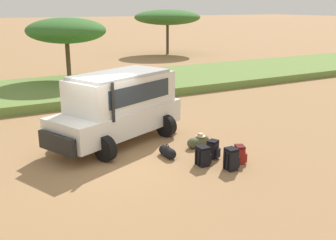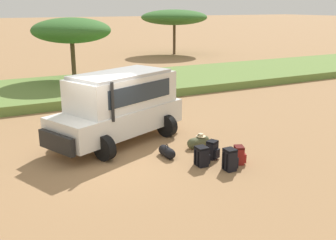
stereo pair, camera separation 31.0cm
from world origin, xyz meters
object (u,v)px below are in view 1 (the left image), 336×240
object	(u,v)px
backpack_near_rear_wheel	(231,159)
acacia_tree_centre_back	(167,17)
backpack_outermost	(203,156)
duffel_bag_low_black_case	(198,142)
safari_vehicle	(119,106)
acacia_tree_left_mid	(66,31)
backpack_beside_front_wheel	(240,154)
backpack_cluster_center	(213,150)
duffel_bag_soft_canvas	(168,152)

from	to	relation	value
backpack_near_rear_wheel	acacia_tree_centre_back	world-z (taller)	acacia_tree_centre_back
backpack_outermost	duffel_bag_low_black_case	size ratio (longest dim) A/B	0.67
safari_vehicle	acacia_tree_left_mid	distance (m)	10.79
backpack_near_rear_wheel	duffel_bag_low_black_case	bearing A→B (deg)	84.03
backpack_outermost	acacia_tree_centre_back	size ratio (longest dim) A/B	0.09
backpack_outermost	duffel_bag_low_black_case	bearing A→B (deg)	61.61
backpack_beside_front_wheel	acacia_tree_left_mid	bearing A→B (deg)	95.33
duffel_bag_low_black_case	backpack_cluster_center	bearing A→B (deg)	-98.92
safari_vehicle	backpack_beside_front_wheel	xyz separation A→B (m)	(2.43, -3.68, -1.02)
safari_vehicle	acacia_tree_centre_back	world-z (taller)	acacia_tree_centre_back
safari_vehicle	acacia_tree_left_mid	size ratio (longest dim) A/B	1.09
backpack_beside_front_wheel	backpack_near_rear_wheel	bearing A→B (deg)	-153.19
backpack_near_rear_wheel	acacia_tree_left_mid	world-z (taller)	acacia_tree_left_mid
safari_vehicle	backpack_cluster_center	xyz separation A→B (m)	(1.92, -2.98, -1.01)
backpack_beside_front_wheel	duffel_bag_low_black_case	distance (m)	1.84
duffel_bag_low_black_case	duffel_bag_soft_canvas	distance (m)	1.39
safari_vehicle	backpack_beside_front_wheel	distance (m)	4.53
backpack_near_rear_wheel	backpack_outermost	size ratio (longest dim) A/B	1.10
backpack_cluster_center	backpack_outermost	world-z (taller)	backpack_outermost
safari_vehicle	backpack_near_rear_wheel	distance (m)	4.49
backpack_beside_front_wheel	duffel_bag_low_black_case	size ratio (longest dim) A/B	0.63
backpack_cluster_center	duffel_bag_soft_canvas	bearing A→B (deg)	145.50
safari_vehicle	backpack_near_rear_wheel	size ratio (longest dim) A/B	8.11
safari_vehicle	backpack_beside_front_wheel	size ratio (longest dim) A/B	9.61
backpack_cluster_center	backpack_beside_front_wheel	bearing A→B (deg)	-54.29
backpack_beside_front_wheel	backpack_cluster_center	xyz separation A→B (m)	(-0.51, 0.70, 0.02)
backpack_outermost	duffel_bag_soft_canvas	world-z (taller)	backpack_outermost
backpack_cluster_center	safari_vehicle	bearing A→B (deg)	122.87
acacia_tree_left_mid	backpack_beside_front_wheel	bearing A→B (deg)	-84.67
duffel_bag_soft_canvas	acacia_tree_left_mid	distance (m)	13.09
duffel_bag_low_black_case	acacia_tree_centre_back	world-z (taller)	acacia_tree_centre_back
duffel_bag_low_black_case	acacia_tree_centre_back	bearing A→B (deg)	63.38
backpack_outermost	acacia_tree_left_mid	bearing A→B (deg)	90.95
backpack_near_rear_wheel	duffel_bag_soft_canvas	xyz separation A→B (m)	(-1.14, 1.80, -0.16)
backpack_outermost	acacia_tree_centre_back	bearing A→B (deg)	63.28
backpack_beside_front_wheel	acacia_tree_left_mid	size ratio (longest dim) A/B	0.11
safari_vehicle	acacia_tree_left_mid	xyz separation A→B (m)	(1.10, 10.55, 1.97)
safari_vehicle	duffel_bag_soft_canvas	xyz separation A→B (m)	(0.74, -2.16, -1.13)
safari_vehicle	acacia_tree_centre_back	distance (m)	26.24
backpack_beside_front_wheel	duffel_bag_low_black_case	world-z (taller)	backpack_beside_front_wheel
backpack_near_rear_wheel	acacia_tree_left_mid	xyz separation A→B (m)	(-0.77, 14.51, 2.94)
safari_vehicle	backpack_cluster_center	world-z (taller)	safari_vehicle
backpack_outermost	duffel_bag_soft_canvas	bearing A→B (deg)	117.93
safari_vehicle	duffel_bag_soft_canvas	world-z (taller)	safari_vehicle
backpack_beside_front_wheel	backpack_near_rear_wheel	size ratio (longest dim) A/B	0.84
backpack_near_rear_wheel	duffel_bag_soft_canvas	bearing A→B (deg)	122.39
backpack_near_rear_wheel	backpack_outermost	xyz separation A→B (m)	(-0.54, 0.67, -0.03)
backpack_cluster_center	acacia_tree_centre_back	size ratio (longest dim) A/B	0.09
safari_vehicle	duffel_bag_soft_canvas	size ratio (longest dim) A/B	6.72
duffel_bag_low_black_case	acacia_tree_left_mid	distance (m)	12.84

